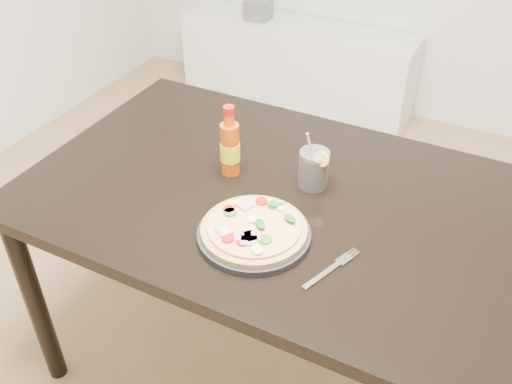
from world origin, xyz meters
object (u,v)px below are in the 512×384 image
at_px(plate, 254,234).
at_px(media_console, 296,65).
at_px(pizza, 254,228).
at_px(dining_table, 275,215).
at_px(hot_sauce_bottle, 230,147).
at_px(fork, 333,267).
at_px(cola_cup, 314,170).

height_order(plate, media_console, plate).
distance_m(plate, pizza, 0.02).
bearing_deg(dining_table, hot_sauce_bottle, 170.42).
height_order(plate, pizza, pizza).
distance_m(plate, media_console, 2.20).
xyz_separation_m(plate, fork, (0.22, -0.02, -0.01)).
relative_size(hot_sauce_bottle, cola_cup, 1.24).
distance_m(hot_sauce_bottle, cola_cup, 0.24).
relative_size(plate, cola_cup, 1.66).
bearing_deg(plate, media_console, 110.56).
height_order(plate, hot_sauce_bottle, hot_sauce_bottle).
bearing_deg(cola_cup, media_console, 114.74).
xyz_separation_m(pizza, cola_cup, (0.05, 0.27, 0.03)).
bearing_deg(media_console, plate, -69.44).
relative_size(dining_table, media_console, 1.00).
relative_size(pizza, fork, 1.47).
distance_m(pizza, cola_cup, 0.28).
bearing_deg(media_console, cola_cup, -65.26).
bearing_deg(plate, cola_cup, 80.48).
height_order(pizza, cola_cup, cola_cup).
xyz_separation_m(dining_table, cola_cup, (0.08, 0.08, 0.14)).
height_order(dining_table, cola_cup, cola_cup).
xyz_separation_m(dining_table, plate, (0.03, -0.19, 0.09)).
height_order(dining_table, pizza, pizza).
xyz_separation_m(plate, pizza, (-0.00, -0.00, 0.02)).
height_order(hot_sauce_bottle, cola_cup, hot_sauce_bottle).
bearing_deg(media_console, pizza, -69.46).
distance_m(dining_table, fork, 0.34).
relative_size(hot_sauce_bottle, fork, 1.18).
relative_size(plate, pizza, 1.07).
xyz_separation_m(hot_sauce_bottle, cola_cup, (0.24, 0.05, -0.03)).
bearing_deg(plate, pizza, -113.86).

